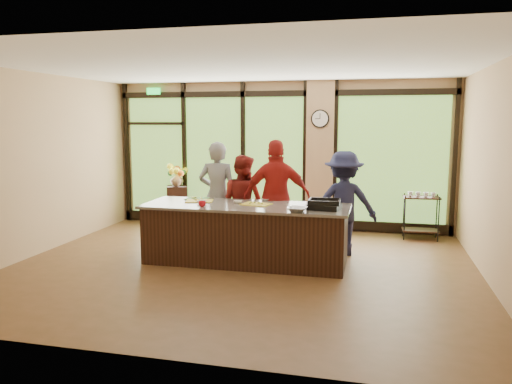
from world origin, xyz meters
The scene contains 25 objects.
floor centered at (0.00, 0.00, 0.00)m, with size 7.00×7.00×0.00m, color #52381D.
ceiling centered at (0.00, 0.00, 3.00)m, with size 7.00×7.00×0.00m, color white.
back_wall centered at (0.00, 3.00, 1.50)m, with size 7.00×7.00×0.00m, color tan.
left_wall centered at (-3.50, 0.00, 1.50)m, with size 6.00×6.00×0.00m, color tan.
right_wall centered at (3.50, 0.00, 1.50)m, with size 6.00×6.00×0.00m, color tan.
window_wall centered at (0.16, 2.95, 1.39)m, with size 6.90×0.12×3.00m.
island_base centered at (0.00, 0.30, 0.44)m, with size 3.10×1.00×0.88m, color black.
countertop centered at (0.00, 0.30, 0.90)m, with size 3.20×1.10×0.04m, color slate.
wall_clock centered at (0.85, 2.87, 2.25)m, with size 0.36×0.04×0.36m.
cook_left centered at (-0.72, 1.13, 0.93)m, with size 0.68×0.45×1.86m, color slate.
cook_midleft centered at (-0.28, 1.17, 0.82)m, with size 0.79×0.62×1.63m, color maroon.
cook_midright centered at (0.36, 0.97, 0.95)m, with size 1.12×0.47×1.91m, color maroon.
cook_right centered at (1.45, 1.16, 0.86)m, with size 1.11×0.64×1.72m, color #1B1D3C.
roasting_pan centered at (1.23, 0.19, 0.96)m, with size 0.45×0.35×0.08m, color black.
mixing_bowl centered at (0.87, -0.11, 0.96)m, with size 0.29×0.29×0.07m, color silver.
cutting_board_left centered at (-0.93, 0.67, 0.93)m, with size 0.37×0.28×0.01m, color #3C7F2E.
cutting_board_center centered at (-0.81, 0.45, 0.93)m, with size 0.43×0.32×0.01m, color gold.
cutting_board_right centered at (0.16, 0.36, 0.93)m, with size 0.43×0.32×0.01m, color gold.
prep_bowl_near centered at (-0.71, 0.26, 0.94)m, with size 0.15×0.15×0.05m, color silver.
prep_bowl_mid centered at (-0.16, 0.42, 0.94)m, with size 0.13×0.13×0.04m, color silver.
prep_bowl_far centered at (0.21, 0.79, 0.94)m, with size 0.12×0.12×0.03m, color silver.
red_ramekin centered at (-0.60, -0.02, 0.96)m, with size 0.11×0.11×0.09m, color red.
flower_stand centered at (-2.15, 2.75, 0.42)m, with size 0.42×0.42×0.83m, color black.
flower_vase centered at (-2.15, 2.75, 0.98)m, with size 0.27×0.27×0.29m, color #8F724E.
bar_cart centered at (2.80, 2.58, 0.54)m, with size 0.67×0.41×0.89m.
Camera 1 is at (1.94, -7.08, 2.23)m, focal length 35.00 mm.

